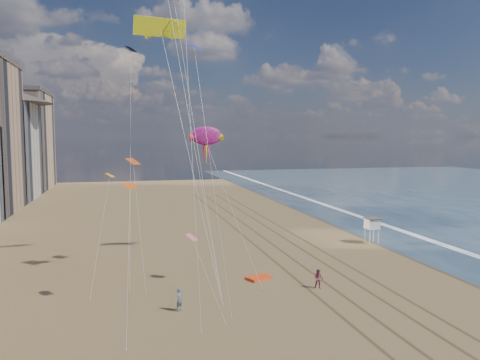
# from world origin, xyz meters

# --- Properties ---
(wet_sand) EXTENTS (260.00, 260.00, 0.00)m
(wet_sand) POSITION_xyz_m (19.00, 40.00, 0.00)
(wet_sand) COLOR #42301E
(wet_sand) RESTS_ON ground
(foam) EXTENTS (260.00, 260.00, 0.00)m
(foam) POSITION_xyz_m (23.20, 40.00, 0.00)
(foam) COLOR white
(foam) RESTS_ON ground
(tracks) EXTENTS (7.68, 120.00, 0.01)m
(tracks) POSITION_xyz_m (2.55, 30.00, 0.01)
(tracks) COLOR brown
(tracks) RESTS_ON ground
(lifeguard_stand) EXTENTS (1.90, 1.90, 3.44)m
(lifeguard_stand) POSITION_xyz_m (14.44, 31.46, 2.65)
(lifeguard_stand) COLOR white
(lifeguard_stand) RESTS_ON ground
(grounded_kite) EXTENTS (2.80, 2.36, 0.27)m
(grounded_kite) POSITION_xyz_m (-4.86, 19.73, 0.14)
(grounded_kite) COLOR #FF4615
(grounded_kite) RESTS_ON ground
(show_kite) EXTENTS (4.15, 8.52, 21.17)m
(show_kite) POSITION_xyz_m (-8.03, 31.95, 14.40)
(show_kite) COLOR #98176E
(show_kite) RESTS_ON ground
(kite_flyer_a) EXTENTS (0.83, 0.82, 1.93)m
(kite_flyer_a) POSITION_xyz_m (-13.61, 12.97, 0.96)
(kite_flyer_a) COLOR slate
(kite_flyer_a) RESTS_ON ground
(kite_flyer_b) EXTENTS (1.15, 1.08, 1.89)m
(kite_flyer_b) POSITION_xyz_m (-0.17, 15.52, 0.94)
(kite_flyer_b) COLOR #9B4E5A
(kite_flyer_b) RESTS_ON ground
(small_kites) EXTENTS (10.04, 15.35, 23.60)m
(small_kites) POSITION_xyz_m (-14.40, 22.03, 17.62)
(small_kites) COLOR #E55415
(small_kites) RESTS_ON ground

